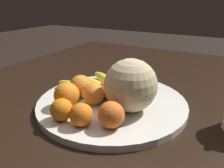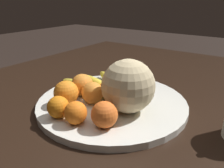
{
  "view_description": "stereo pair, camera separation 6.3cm",
  "coord_description": "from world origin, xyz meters",
  "px_view_note": "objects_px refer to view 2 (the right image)",
  "views": [
    {
      "loc": [
        0.51,
        0.32,
        1.01
      ],
      "look_at": [
        -0.01,
        0.03,
        0.78
      ],
      "focal_mm": 35.0,
      "sensor_mm": 36.0,
      "label": 1
    },
    {
      "loc": [
        0.47,
        0.37,
        1.01
      ],
      "look_at": [
        -0.01,
        0.03,
        0.78
      ],
      "focal_mm": 35.0,
      "sensor_mm": 36.0,
      "label": 2
    }
  ],
  "objects_px": {
    "orange_front_right": "(66,93)",
    "orange_back_left": "(82,85)",
    "orange_back_right": "(92,93)",
    "orange_mid_center": "(58,107)",
    "orange_front_left": "(109,89)",
    "orange_side_extra": "(104,114)",
    "banana_bunch": "(103,82)",
    "produce_tag": "(82,103)",
    "orange_top_small": "(76,113)",
    "kitchen_table": "(102,123)",
    "fruit_bowl": "(112,102)",
    "melon": "(128,86)"
  },
  "relations": [
    {
      "from": "orange_front_left",
      "to": "orange_side_extra",
      "type": "distance_m",
      "value": 0.16
    },
    {
      "from": "orange_front_left",
      "to": "orange_mid_center",
      "type": "height_order",
      "value": "orange_front_left"
    },
    {
      "from": "fruit_bowl",
      "to": "orange_front_right",
      "type": "relative_size",
      "value": 6.27
    },
    {
      "from": "fruit_bowl",
      "to": "melon",
      "type": "bearing_deg",
      "value": 67.87
    },
    {
      "from": "orange_front_left",
      "to": "orange_front_right",
      "type": "xyz_separation_m",
      "value": [
        0.1,
        -0.07,
        0.01
      ]
    },
    {
      "from": "orange_back_left",
      "to": "orange_back_right",
      "type": "bearing_deg",
      "value": 68.34
    },
    {
      "from": "melon",
      "to": "orange_mid_center",
      "type": "relative_size",
      "value": 2.51
    },
    {
      "from": "orange_top_small",
      "to": "fruit_bowl",
      "type": "bearing_deg",
      "value": -178.5
    },
    {
      "from": "kitchen_table",
      "to": "orange_front_left",
      "type": "height_order",
      "value": "orange_front_left"
    },
    {
      "from": "orange_top_small",
      "to": "orange_back_right",
      "type": "bearing_deg",
      "value": -160.68
    },
    {
      "from": "kitchen_table",
      "to": "orange_mid_center",
      "type": "distance_m",
      "value": 0.19
    },
    {
      "from": "orange_front_right",
      "to": "orange_back_left",
      "type": "bearing_deg",
      "value": -175.19
    },
    {
      "from": "fruit_bowl",
      "to": "orange_mid_center",
      "type": "relative_size",
      "value": 7.8
    },
    {
      "from": "banana_bunch",
      "to": "fruit_bowl",
      "type": "bearing_deg",
      "value": 165.73
    },
    {
      "from": "kitchen_table",
      "to": "orange_mid_center",
      "type": "relative_size",
      "value": 29.16
    },
    {
      "from": "orange_back_right",
      "to": "orange_mid_center",
      "type": "bearing_deg",
      "value": -9.74
    },
    {
      "from": "melon",
      "to": "orange_mid_center",
      "type": "bearing_deg",
      "value": -43.43
    },
    {
      "from": "fruit_bowl",
      "to": "orange_top_small",
      "type": "distance_m",
      "value": 0.16
    },
    {
      "from": "orange_front_left",
      "to": "orange_front_right",
      "type": "height_order",
      "value": "orange_front_right"
    },
    {
      "from": "orange_front_left",
      "to": "orange_back_left",
      "type": "relative_size",
      "value": 0.85
    },
    {
      "from": "orange_back_right",
      "to": "melon",
      "type": "bearing_deg",
      "value": 101.13
    },
    {
      "from": "produce_tag",
      "to": "banana_bunch",
      "type": "bearing_deg",
      "value": -130.99
    },
    {
      "from": "orange_side_extra",
      "to": "orange_mid_center",
      "type": "bearing_deg",
      "value": -75.25
    },
    {
      "from": "fruit_bowl",
      "to": "orange_mid_center",
      "type": "distance_m",
      "value": 0.17
    },
    {
      "from": "melon",
      "to": "orange_top_small",
      "type": "relative_size",
      "value": 2.51
    },
    {
      "from": "orange_front_left",
      "to": "fruit_bowl",
      "type": "bearing_deg",
      "value": 72.06
    },
    {
      "from": "orange_mid_center",
      "to": "produce_tag",
      "type": "relative_size",
      "value": 0.76
    },
    {
      "from": "orange_front_left",
      "to": "orange_side_extra",
      "type": "xyz_separation_m",
      "value": [
        0.13,
        0.08,
        0.0
      ]
    },
    {
      "from": "orange_front_left",
      "to": "orange_front_right",
      "type": "relative_size",
      "value": 0.82
    },
    {
      "from": "banana_bunch",
      "to": "orange_front_left",
      "type": "xyz_separation_m",
      "value": [
        0.06,
        0.07,
        0.01
      ]
    },
    {
      "from": "melon",
      "to": "orange_mid_center",
      "type": "distance_m",
      "value": 0.18
    },
    {
      "from": "produce_tag",
      "to": "kitchen_table",
      "type": "bearing_deg",
      "value": -160.59
    },
    {
      "from": "orange_back_right",
      "to": "orange_top_small",
      "type": "xyz_separation_m",
      "value": [
        0.11,
        0.04,
        -0.0
      ]
    },
    {
      "from": "fruit_bowl",
      "to": "orange_back_right",
      "type": "relative_size",
      "value": 6.94
    },
    {
      "from": "orange_mid_center",
      "to": "orange_back_left",
      "type": "height_order",
      "value": "orange_back_left"
    },
    {
      "from": "fruit_bowl",
      "to": "orange_side_extra",
      "type": "distance_m",
      "value": 0.15
    },
    {
      "from": "orange_mid_center",
      "to": "orange_top_small",
      "type": "relative_size",
      "value": 1.0
    },
    {
      "from": "orange_front_left",
      "to": "orange_top_small",
      "type": "bearing_deg",
      "value": 6.77
    },
    {
      "from": "orange_front_left",
      "to": "orange_side_extra",
      "type": "bearing_deg",
      "value": 32.43
    },
    {
      "from": "produce_tag",
      "to": "orange_mid_center",
      "type": "bearing_deg",
      "value": 39.03
    },
    {
      "from": "orange_front_right",
      "to": "orange_back_left",
      "type": "relative_size",
      "value": 1.03
    },
    {
      "from": "fruit_bowl",
      "to": "orange_back_right",
      "type": "height_order",
      "value": "orange_back_right"
    },
    {
      "from": "fruit_bowl",
      "to": "melon",
      "type": "relative_size",
      "value": 3.11
    },
    {
      "from": "banana_bunch",
      "to": "orange_top_small",
      "type": "height_order",
      "value": "orange_top_small"
    },
    {
      "from": "orange_front_right",
      "to": "orange_top_small",
      "type": "xyz_separation_m",
      "value": [
        0.06,
        0.09,
        -0.01
      ]
    },
    {
      "from": "kitchen_table",
      "to": "banana_bunch",
      "type": "xyz_separation_m",
      "value": [
        -0.07,
        -0.05,
        0.11
      ]
    },
    {
      "from": "orange_front_left",
      "to": "banana_bunch",
      "type": "bearing_deg",
      "value": -131.86
    },
    {
      "from": "orange_back_right",
      "to": "produce_tag",
      "type": "bearing_deg",
      "value": -44.32
    },
    {
      "from": "fruit_bowl",
      "to": "orange_front_right",
      "type": "distance_m",
      "value": 0.14
    },
    {
      "from": "kitchen_table",
      "to": "orange_back_left",
      "type": "distance_m",
      "value": 0.14
    }
  ]
}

